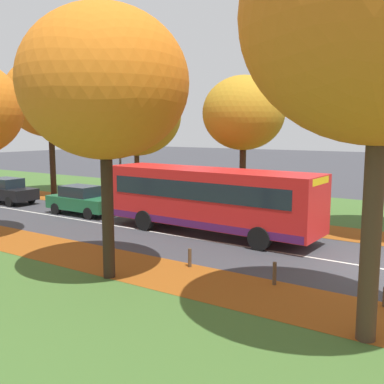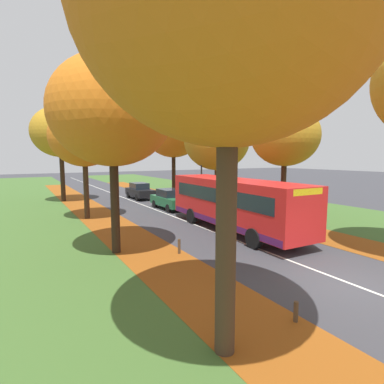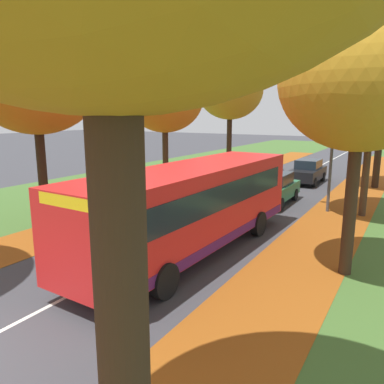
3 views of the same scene
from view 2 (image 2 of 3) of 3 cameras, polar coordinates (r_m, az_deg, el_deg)
ground_plane at (r=11.79m, az=28.38°, el=-15.27°), size 160.00×160.00×0.00m
grass_verge_left at (r=25.88m, az=-29.31°, el=-3.60°), size 12.00×90.00×0.01m
leaf_litter_left at (r=20.58m, az=-15.99°, el=-5.45°), size 2.80×60.00×0.00m
grass_verge_right at (r=31.93m, az=5.81°, el=-0.96°), size 12.00×90.00×0.01m
leaf_litter_right at (r=24.46m, az=5.40°, el=-3.30°), size 2.80×60.00×0.00m
road_centre_line at (r=27.57m, az=-9.84°, el=-2.25°), size 0.12×80.00×0.01m
tree_left_nearest at (r=6.81m, az=7.08°, el=31.71°), size 6.06×6.06×9.88m
tree_left_near at (r=13.55m, az=-14.97°, el=14.66°), size 5.23×5.23×8.55m
tree_left_mid at (r=21.71m, az=-19.88°, el=9.93°), size 4.55×4.55×7.69m
tree_left_far at (r=31.13m, az=-23.80°, el=10.41°), size 5.24×5.24×8.94m
tree_right_near at (r=21.04m, az=17.31°, el=10.14°), size 4.46×4.46×7.65m
tree_right_mid at (r=26.27m, az=4.71°, el=9.72°), size 5.65×5.65×8.19m
tree_right_far at (r=33.03m, az=-3.56°, el=11.52°), size 6.35×6.35×9.90m
bollard_second at (r=8.73m, az=19.17°, el=-20.76°), size 0.12×0.12×0.55m
bollard_third at (r=10.79m, az=5.53°, el=-14.44°), size 0.12×0.12×0.73m
bollard_fourth at (r=13.39m, az=-2.46°, el=-10.32°), size 0.12×0.12×0.66m
streetlamp_right at (r=25.19m, az=1.18°, el=5.54°), size 1.89×0.28×6.00m
bus at (r=17.31m, az=7.99°, el=-1.82°), size 2.92×10.48×2.98m
car_green_lead at (r=24.52m, az=-4.27°, el=-1.37°), size 1.81×4.21×1.62m
car_black_following at (r=30.88m, az=-9.91°, el=0.22°), size 1.79×4.20×1.62m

